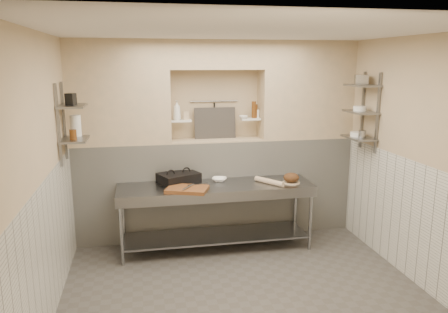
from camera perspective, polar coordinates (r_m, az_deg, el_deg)
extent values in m
cube|color=#48443F|center=(5.13, 2.62, -17.62)|extent=(4.00, 3.90, 0.10)
cube|color=silver|center=(4.46, 2.99, 16.67)|extent=(4.00, 3.90, 0.10)
cube|color=tan|center=(4.57, -23.09, -2.76)|extent=(0.10, 3.90, 2.80)
cube|color=tan|center=(5.44, 24.26, -0.56)|extent=(0.10, 3.90, 2.80)
cube|color=tan|center=(6.50, -1.40, 2.47)|extent=(4.00, 0.10, 2.80)
cube|color=tan|center=(2.78, 12.81, -11.48)|extent=(4.00, 0.10, 2.80)
cube|color=silver|center=(6.42, -0.99, -4.07)|extent=(4.00, 0.40, 1.40)
cube|color=tan|center=(6.26, -1.02, 2.18)|extent=(1.30, 0.40, 0.02)
cube|color=tan|center=(6.09, -13.54, 8.11)|extent=(1.35, 0.40, 1.40)
cube|color=tan|center=(6.54, 10.60, 8.50)|extent=(1.35, 0.40, 1.40)
cube|color=tan|center=(6.16, -1.06, 13.14)|extent=(1.30, 0.40, 0.40)
cube|color=silver|center=(4.77, -21.66, -10.89)|extent=(0.02, 3.90, 1.40)
cube|color=silver|center=(5.59, 23.12, -7.60)|extent=(0.02, 3.90, 1.40)
cube|color=white|center=(6.15, -5.63, 4.67)|extent=(0.28, 0.16, 0.02)
cube|color=white|center=(6.32, 3.46, 4.92)|extent=(0.28, 0.16, 0.02)
cylinder|color=gray|center=(6.36, -1.30, 7.24)|extent=(0.70, 0.02, 0.02)
cylinder|color=black|center=(6.35, -1.26, 5.70)|extent=(0.02, 0.02, 0.30)
cube|color=#383330|center=(6.32, -1.18, 4.39)|extent=(0.60, 0.08, 0.45)
cube|color=slate|center=(5.69, -20.16, 4.38)|extent=(0.03, 0.03, 0.95)
cube|color=slate|center=(5.30, -20.81, 3.80)|extent=(0.03, 0.03, 0.95)
cube|color=slate|center=(5.50, -18.93, 2.12)|extent=(0.30, 0.50, 0.02)
cube|color=slate|center=(5.45, -19.22, 6.26)|extent=(0.30, 0.50, 0.03)
cube|color=slate|center=(6.38, 17.64, 5.79)|extent=(0.03, 0.03, 1.05)
cube|color=slate|center=(6.03, 19.44, 5.33)|extent=(0.03, 0.03, 1.05)
cube|color=slate|center=(6.19, 17.20, 2.36)|extent=(0.30, 0.50, 0.02)
cube|color=slate|center=(6.14, 17.41, 5.57)|extent=(0.30, 0.50, 0.02)
cube|color=slate|center=(6.11, 17.62, 8.83)|extent=(0.30, 0.50, 0.03)
cube|color=gray|center=(5.83, -1.07, -3.92)|extent=(2.60, 0.70, 0.04)
cube|color=gray|center=(6.07, -1.04, -10.28)|extent=(2.45, 0.60, 0.03)
cube|color=gray|center=(5.54, -0.47, -5.45)|extent=(2.60, 0.02, 0.12)
cylinder|color=gray|center=(5.63, -13.22, -9.70)|extent=(0.04, 0.04, 0.86)
cylinder|color=gray|center=(6.18, -13.04, -7.71)|extent=(0.04, 0.04, 0.86)
cylinder|color=gray|center=(6.04, 11.22, -8.07)|extent=(0.04, 0.04, 0.86)
cylinder|color=gray|center=(6.55, 9.31, -6.38)|extent=(0.04, 0.04, 0.86)
cube|color=black|center=(5.94, -5.93, -3.03)|extent=(0.62, 0.55, 0.09)
cube|color=black|center=(5.92, -5.95, -2.38)|extent=(0.62, 0.55, 0.05)
cube|color=brown|center=(5.57, -4.82, -4.29)|extent=(0.60, 0.51, 0.05)
cube|color=gray|center=(5.69, -3.43, -3.65)|extent=(0.28, 0.08, 0.01)
cylinder|color=gray|center=(5.54, -4.70, -4.01)|extent=(0.17, 0.24, 0.02)
imported|color=white|center=(6.00, -0.60, -3.02)|extent=(0.25, 0.25, 0.05)
cylinder|color=tan|center=(5.90, 5.92, -3.26)|extent=(0.32, 0.41, 0.07)
cylinder|color=tan|center=(5.98, 8.76, -3.38)|extent=(0.24, 0.24, 0.01)
ellipsoid|color=#4C2D19|center=(5.97, 8.78, -2.73)|extent=(0.21, 0.21, 0.13)
imported|color=white|center=(6.11, -6.18, 6.02)|extent=(0.14, 0.14, 0.27)
cube|color=tan|center=(6.16, -5.00, 5.35)|extent=(0.08, 0.08, 0.11)
imported|color=white|center=(6.27, 2.56, 5.17)|extent=(0.13, 0.13, 0.04)
cylinder|color=#562E10|center=(6.35, 4.16, 5.94)|extent=(0.05, 0.05, 0.20)
cylinder|color=#562E10|center=(6.32, 3.90, 6.12)|extent=(0.06, 0.06, 0.24)
cylinder|color=white|center=(6.37, 4.36, 5.60)|extent=(0.07, 0.07, 0.12)
cylinder|color=white|center=(5.65, -18.80, 3.83)|extent=(0.13, 0.13, 0.26)
cylinder|color=#562E10|center=(5.40, -19.11, 2.71)|extent=(0.08, 0.08, 0.12)
cube|color=black|center=(5.38, -19.38, 7.05)|extent=(0.13, 0.13, 0.14)
cylinder|color=white|center=(6.22, 17.05, 2.81)|extent=(0.20, 0.20, 0.06)
cylinder|color=gray|center=(6.11, 17.59, 2.80)|extent=(0.10, 0.10, 0.10)
cylinder|color=white|center=(6.16, 17.32, 6.02)|extent=(0.18, 0.18, 0.07)
cube|color=gray|center=(6.14, 17.49, 9.56)|extent=(0.22, 0.24, 0.13)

